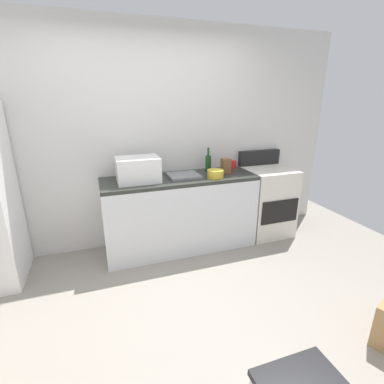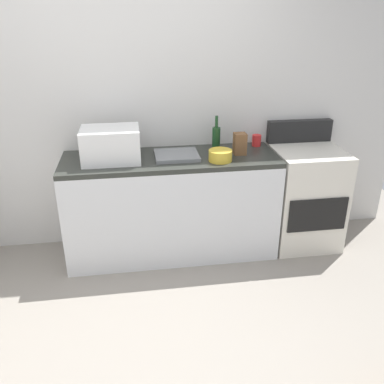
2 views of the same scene
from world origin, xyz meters
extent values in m
plane|color=gray|center=(0.00, 0.00, 0.00)|extent=(6.00, 6.00, 0.00)
cube|color=silver|center=(0.00, 1.55, 1.30)|extent=(5.00, 0.10, 2.60)
cube|color=silver|center=(0.30, 1.20, 0.43)|extent=(1.80, 0.60, 0.86)
cube|color=#2D302B|center=(0.30, 1.20, 0.88)|extent=(1.80, 0.60, 0.04)
cube|color=silver|center=(1.52, 1.20, 0.45)|extent=(0.60, 0.60, 0.90)
cube|color=black|center=(1.52, 0.90, 0.42)|extent=(0.52, 0.02, 0.30)
cube|color=black|center=(1.52, 1.46, 1.00)|extent=(0.60, 0.08, 0.20)
cube|color=white|center=(-0.18, 1.18, 1.04)|extent=(0.46, 0.34, 0.27)
cube|color=slate|center=(0.35, 1.20, 0.92)|extent=(0.36, 0.32, 0.03)
cylinder|color=#193F1E|center=(0.71, 1.33, 1.00)|extent=(0.07, 0.07, 0.20)
cylinder|color=#193F1E|center=(0.71, 1.33, 1.15)|extent=(0.03, 0.03, 0.10)
cylinder|color=red|center=(1.10, 1.39, 0.95)|extent=(0.08, 0.08, 0.10)
cube|color=brown|center=(0.89, 1.19, 0.99)|extent=(0.10, 0.10, 0.18)
cylinder|color=gold|center=(0.69, 1.05, 0.95)|extent=(0.19, 0.19, 0.09)
camera|label=1|loc=(-0.60, -1.85, 1.79)|focal=26.42mm
camera|label=2|loc=(-0.01, -2.03, 2.03)|focal=38.53mm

